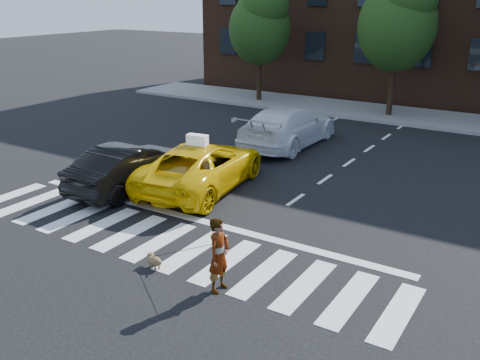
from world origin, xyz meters
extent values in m
plane|color=black|center=(0.00, 0.00, 0.00)|extent=(120.00, 120.00, 0.00)
cube|color=silver|center=(0.00, 0.00, 0.01)|extent=(13.00, 2.40, 0.01)
cube|color=silver|center=(0.00, 1.60, 0.01)|extent=(12.00, 0.30, 0.01)
cube|color=slate|center=(0.00, 17.50, 0.07)|extent=(30.00, 4.00, 0.15)
cylinder|color=black|center=(-7.00, 17.00, 1.62)|extent=(0.28, 0.28, 3.25)
ellipsoid|color=#17370F|center=(-7.00, 17.00, 4.03)|extent=(3.38, 3.38, 3.89)
sphere|color=#17370F|center=(-6.60, 16.80, 5.20)|extent=(2.60, 2.60, 2.60)
sphere|color=#17370F|center=(-7.35, 17.25, 4.88)|extent=(2.34, 2.34, 2.34)
cylinder|color=black|center=(0.50, 17.00, 1.77)|extent=(0.28, 0.28, 3.55)
ellipsoid|color=#17370F|center=(0.50, 17.00, 4.40)|extent=(3.69, 3.69, 4.25)
sphere|color=#17370F|center=(0.15, 17.25, 5.32)|extent=(2.56, 2.56, 2.56)
imported|color=#E9B904|center=(-1.40, 3.76, 0.74)|extent=(3.15, 5.59, 1.47)
imported|color=black|center=(-3.24, 2.50, 0.73)|extent=(1.55, 4.44, 1.46)
imported|color=white|center=(-1.40, 9.70, 0.81)|extent=(2.31, 5.59, 1.62)
imported|color=#999999|center=(2.55, -1.10, 0.81)|extent=(0.39, 0.59, 1.62)
ellipsoid|color=#855C44|center=(0.78, -1.10, 0.17)|extent=(0.44, 0.34, 0.22)
sphere|color=#855C44|center=(0.60, -1.03, 0.23)|extent=(0.21, 0.21, 0.16)
sphere|color=#855C44|center=(0.54, -1.00, 0.20)|extent=(0.10, 0.10, 0.08)
cylinder|color=#855C44|center=(0.96, -1.17, 0.23)|extent=(0.12, 0.08, 0.09)
sphere|color=#855C44|center=(0.62, -0.98, 0.28)|extent=(0.08, 0.08, 0.06)
sphere|color=#855C44|center=(0.58, -1.08, 0.28)|extent=(0.08, 0.08, 0.06)
cylinder|color=#855C44|center=(0.66, -1.10, 0.05)|extent=(0.06, 0.06, 0.11)
cylinder|color=#855C44|center=(0.69, -1.01, 0.05)|extent=(0.06, 0.06, 0.11)
cylinder|color=#855C44|center=(0.87, -1.19, 0.05)|extent=(0.06, 0.06, 0.11)
cylinder|color=#855C44|center=(0.91, -1.10, 0.05)|extent=(0.06, 0.06, 0.11)
cube|color=white|center=(-1.40, 3.56, 1.63)|extent=(0.68, 0.37, 0.32)
camera|label=1|loc=(8.14, -9.21, 5.90)|focal=40.00mm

